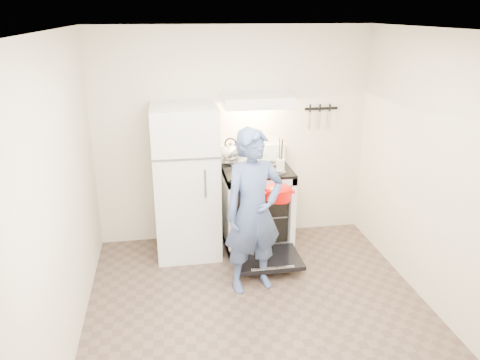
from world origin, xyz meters
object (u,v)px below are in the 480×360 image
(tea_kettle, at_px, (230,151))
(dutch_oven, at_px, (278,194))
(person, at_px, (254,212))
(stove_body, at_px, (257,208))
(refrigerator, at_px, (186,182))

(tea_kettle, relative_size, dutch_oven, 0.93)
(tea_kettle, height_order, person, person)
(person, bearing_deg, tea_kettle, 79.45)
(stove_body, relative_size, dutch_oven, 2.74)
(dutch_oven, bearing_deg, stove_body, 102.42)
(tea_kettle, bearing_deg, refrigerator, -155.31)
(refrigerator, height_order, stove_body, refrigerator)
(person, bearing_deg, dutch_oven, 34.02)
(dutch_oven, bearing_deg, tea_kettle, 117.72)
(refrigerator, bearing_deg, tea_kettle, 24.69)
(dutch_oven, bearing_deg, person, -132.40)
(refrigerator, relative_size, dutch_oven, 5.07)
(refrigerator, distance_m, dutch_oven, 1.05)
(person, relative_size, dutch_oven, 4.89)
(refrigerator, relative_size, person, 1.04)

